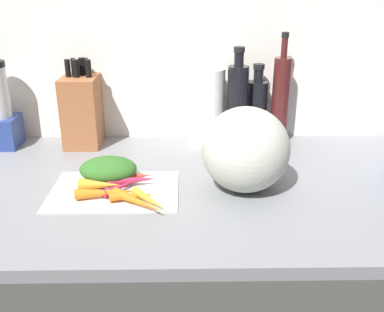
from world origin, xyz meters
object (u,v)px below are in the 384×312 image
object	(u,v)px
bottle_1	(257,110)
bottle_0	(237,105)
carrot_6	(132,176)
winter_squash	(246,150)
carrot_2	(100,185)
carrot_3	(132,180)
knife_block	(83,110)
carrot_0	(109,192)
carrot_1	(138,202)
paper_towel_roll	(207,107)
carrot_5	(120,187)
carrot_7	(150,200)
bottle_2	(280,100)
cutting_board	(115,190)

from	to	relation	value
bottle_1	bottle_0	bearing A→B (deg)	-143.36
bottle_1	carrot_6	bearing A→B (deg)	-138.47
winter_squash	carrot_2	bearing A→B (deg)	-176.41
carrot_3	knife_block	size ratio (longest dim) A/B	0.46
carrot_0	winter_squash	xyz separation A→B (cm)	(34.54, 5.88, 8.91)
carrot_1	bottle_1	size ratio (longest dim) A/B	0.62
winter_squash	bottle_0	bearing A→B (deg)	87.67
knife_block	carrot_3	bearing A→B (deg)	-60.94
carrot_6	bottle_0	size ratio (longest dim) A/B	0.33
paper_towel_roll	bottle_0	distance (cm)	10.08
carrot_5	knife_block	bearing A→B (deg)	113.65
carrot_3	carrot_7	world-z (taller)	carrot_3
bottle_0	paper_towel_roll	bearing A→B (deg)	162.95
carrot_0	bottle_0	xyz separation A→B (cm)	(35.83, 37.77, 11.84)
knife_block	paper_towel_roll	size ratio (longest dim) A/B	1.11
carrot_1	carrot_7	size ratio (longest dim) A/B	1.30
carrot_7	bottle_2	bearing A→B (deg)	48.49
winter_squash	bottle_2	size ratio (longest dim) A/B	0.62
carrot_5	winter_squash	xyz separation A→B (cm)	(32.15, 2.29, 9.16)
carrot_2	carrot_6	bearing A→B (deg)	37.47
cutting_board	bottle_0	xyz separation A→B (cm)	(35.09, 32.89, 13.57)
paper_towel_roll	bottle_1	world-z (taller)	bottle_1
bottle_0	carrot_7	bearing A→B (deg)	-121.31
carrot_0	carrot_6	bearing A→B (deg)	62.23
carrot_6	bottle_0	world-z (taller)	bottle_0
carrot_3	bottle_1	xyz separation A→B (cm)	(37.86, 36.41, 8.66)
carrot_0	carrot_6	distance (cm)	10.61
carrot_5	carrot_7	distance (cm)	11.03
carrot_5	winter_squash	distance (cm)	33.50
carrot_0	knife_block	xyz separation A→B (cm)	(-14.33, 41.76, 9.53)
bottle_1	carrot_0	bearing A→B (deg)	-134.94
cutting_board	carrot_7	size ratio (longest dim) A/B	2.67
cutting_board	carrot_5	world-z (taller)	carrot_5
cutting_board	bottle_1	distance (cm)	57.96
carrot_5	bottle_1	bearing A→B (deg)	44.22
carrot_6	paper_towel_roll	xyz separation A→B (cm)	(21.34, 31.31, 10.23)
carrot_5	bottle_1	size ratio (longest dim) A/B	0.41
carrot_0	bottle_1	world-z (taller)	bottle_1
carrot_2	knife_block	bearing A→B (deg)	106.95
knife_block	carrot_0	bearing A→B (deg)	-71.06
bottle_2	carrot_2	bearing A→B (deg)	-144.70
bottle_2	knife_block	bearing A→B (deg)	179.36
carrot_3	bottle_0	bearing A→B (deg)	45.37
carrot_0	carrot_2	bearing A→B (deg)	127.12
carrot_1	carrot_2	size ratio (longest dim) A/B	1.51
carrot_7	bottle_1	distance (cm)	57.89
carrot_6	paper_towel_roll	size ratio (longest dim) A/B	0.43
carrot_0	bottle_1	distance (cm)	61.53
carrot_2	knife_block	distance (cm)	40.99
carrot_3	bottle_2	distance (cm)	58.07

